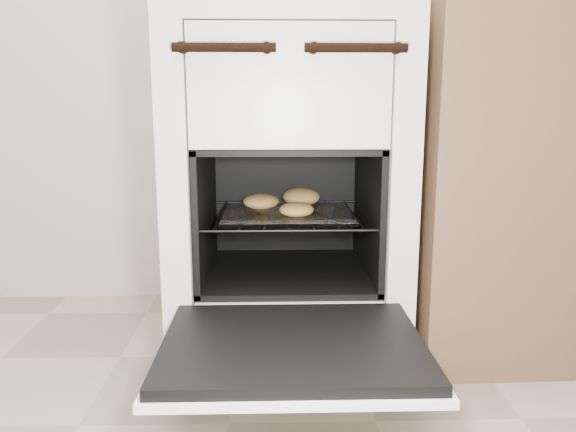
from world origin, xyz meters
name	(u,v)px	position (x,y,z in m)	size (l,w,h in m)	color
stove	(287,188)	(0.14, 1.16, 0.46)	(0.62, 0.69, 0.95)	white
oven_door	(293,348)	(0.14, 0.63, 0.21)	(0.56, 0.43, 0.04)	black
oven_rack	(287,215)	(0.14, 1.09, 0.40)	(0.45, 0.43, 0.01)	black
foil_sheet	(287,214)	(0.14, 1.07, 0.41)	(0.35, 0.31, 0.01)	white
baked_rolls	(287,201)	(0.14, 1.12, 0.43)	(0.25, 0.29, 0.05)	#B78849
counter	(566,172)	(0.99, 1.20, 0.50)	(1.01, 0.67, 1.01)	brown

